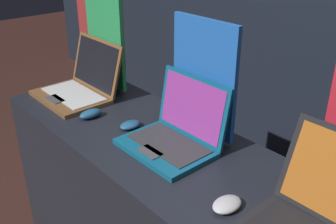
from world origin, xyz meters
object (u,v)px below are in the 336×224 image
Objects in this scene: promo_stand_middle at (203,82)px; person_bystander at (104,63)px; mouse_back at (227,204)px; mouse_front at (91,114)px; laptop_front at (80,84)px; mouse_middle at (130,125)px; laptop_middle at (176,131)px; promo_stand_front at (106,46)px.

promo_stand_middle is 0.29× the size of person_bystander.
promo_stand_middle reaches higher than mouse_back.
promo_stand_middle is at bearing 31.83° from mouse_front.
laptop_front is at bearing -165.62° from promo_stand_middle.
mouse_back is at bearing -0.76° from mouse_front.
laptop_front reaches higher than mouse_middle.
laptop_middle is (0.42, 0.12, 0.04)m from mouse_front.
person_bystander is at bearing 140.78° from laptop_front.
laptop_front is 4.06× the size of mouse_middle.
laptop_front is 0.23m from promo_stand_front.
laptop_front is 0.24× the size of person_bystander.
person_bystander is (-1.14, 0.59, -0.15)m from mouse_middle.
laptop_middle is (0.67, -0.13, -0.16)m from promo_stand_front.
promo_stand_middle is (0.23, 0.19, 0.21)m from mouse_middle.
mouse_front is at bearing 179.24° from mouse_back.
mouse_front is 0.07× the size of person_bystander.
mouse_middle is at bearing -27.55° from person_bystander.
mouse_front reaches higher than mouse_middle.
laptop_front is at bearing -177.37° from laptop_middle.
mouse_middle is 1.30m from person_bystander.
promo_stand_front is at bearing -179.18° from promo_stand_middle.
mouse_back is at bearing -36.01° from promo_stand_middle.
mouse_middle is 0.20× the size of promo_stand_middle.
promo_stand_middle is at bearing -16.49° from person_bystander.
promo_stand_middle is 4.56× the size of mouse_back.
laptop_middle is 0.24m from mouse_middle.
promo_stand_front is at bearing 133.72° from mouse_front.
laptop_front reaches higher than mouse_front.
promo_stand_middle is at bearing 143.99° from mouse_back.
laptop_middle is 1.49m from person_bystander.
laptop_front is 0.67m from laptop_middle.
person_bystander is at bearing 144.81° from mouse_front.
laptop_front reaches higher than laptop_middle.
person_bystander reaches higher than promo_stand_front.
mouse_front is (0.24, -0.09, -0.04)m from laptop_front.
mouse_front is at bearing -35.19° from person_bystander.
promo_stand_middle is 0.51m from mouse_back.
promo_stand_front is 1.09m from mouse_back.
mouse_middle is at bearing 20.97° from mouse_front.
mouse_front is 1.02× the size of mouse_back.
laptop_middle is at bearing 160.47° from mouse_back.
promo_stand_front is 0.70m from laptop_middle.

